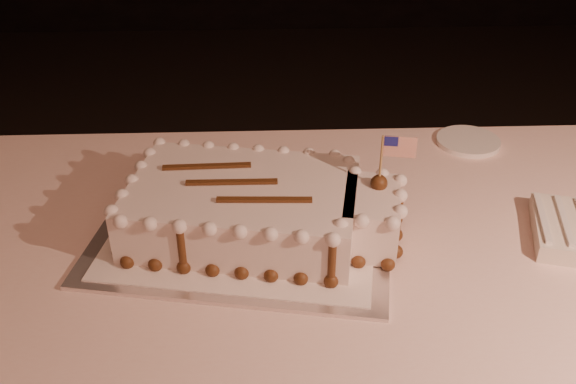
{
  "coord_description": "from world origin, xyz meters",
  "views": [
    {
      "loc": [
        -0.11,
        -0.36,
        1.45
      ],
      "look_at": [
        -0.08,
        0.59,
        0.84
      ],
      "focal_mm": 40.0,
      "sensor_mm": 36.0,
      "label": 1
    }
  ],
  "objects_px": {
    "banquet_table": "(323,368)",
    "sheet_cake": "(259,208)",
    "side_plate": "(468,141)",
    "cake_board": "(244,231)"
  },
  "relations": [
    {
      "from": "banquet_table",
      "to": "sheet_cake",
      "type": "height_order",
      "value": "sheet_cake"
    },
    {
      "from": "banquet_table",
      "to": "cake_board",
      "type": "distance_m",
      "value": 0.41
    },
    {
      "from": "banquet_table",
      "to": "sheet_cake",
      "type": "bearing_deg",
      "value": -174.14
    },
    {
      "from": "sheet_cake",
      "to": "side_plate",
      "type": "distance_m",
      "value": 0.58
    },
    {
      "from": "cake_board",
      "to": "sheet_cake",
      "type": "xyz_separation_m",
      "value": [
        0.03,
        -0.01,
        0.05
      ]
    },
    {
      "from": "cake_board",
      "to": "sheet_cake",
      "type": "relative_size",
      "value": 1.02
    },
    {
      "from": "banquet_table",
      "to": "side_plate",
      "type": "bearing_deg",
      "value": 42.36
    },
    {
      "from": "banquet_table",
      "to": "cake_board",
      "type": "relative_size",
      "value": 4.53
    },
    {
      "from": "side_plate",
      "to": "cake_board",
      "type": "bearing_deg",
      "value": -147.18
    },
    {
      "from": "cake_board",
      "to": "side_plate",
      "type": "height_order",
      "value": "side_plate"
    }
  ]
}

